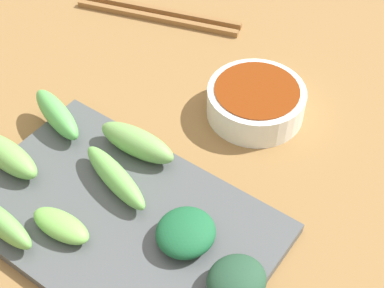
{
  "coord_description": "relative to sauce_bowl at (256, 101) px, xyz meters",
  "views": [
    {
      "loc": [
        0.28,
        0.24,
        0.48
      ],
      "look_at": [
        -0.04,
        0.01,
        0.05
      ],
      "focal_mm": 53.45,
      "sensor_mm": 36.0,
      "label": 1
    }
  ],
  "objects": [
    {
      "name": "tabletop",
      "position": [
        0.14,
        -0.03,
        -0.03
      ],
      "size": [
        2.1,
        2.1,
        0.02
      ],
      "primitive_type": "cube",
      "color": "olive",
      "rests_on": "ground"
    },
    {
      "name": "sauce_bowl",
      "position": [
        0.0,
        0.0,
        0.0
      ],
      "size": [
        0.11,
        0.11,
        0.04
      ],
      "color": "white",
      "rests_on": "tabletop"
    },
    {
      "name": "serving_plate",
      "position": [
        0.21,
        -0.03,
        -0.01
      ],
      "size": [
        0.19,
        0.3,
        0.01
      ],
      "primitive_type": "cube",
      "color": "#4B4F51",
      "rests_on": "tabletop"
    },
    {
      "name": "broccoli_leafy_0",
      "position": [
        0.19,
        0.04,
        0.0
      ],
      "size": [
        0.06,
        0.06,
        0.02
      ],
      "primitive_type": "ellipsoid",
      "rotation": [
        0.0,
        0.0,
        -0.07
      ],
      "color": "#1A5D34",
      "rests_on": "serving_plate"
    },
    {
      "name": "broccoli_stalk_1",
      "position": [
        0.28,
        -0.1,
        0.01
      ],
      "size": [
        0.03,
        0.08,
        0.03
      ],
      "primitive_type": "ellipsoid",
      "rotation": [
        0.0,
        0.0,
        -0.07
      ],
      "color": "#6FB553",
      "rests_on": "serving_plate"
    },
    {
      "name": "broccoli_stalk_2",
      "position": [
        0.13,
        -0.06,
        0.01
      ],
      "size": [
        0.04,
        0.09,
        0.03
      ],
      "primitive_type": "ellipsoid",
      "rotation": [
        0.0,
        0.0,
        0.07
      ],
      "color": "#75AB57",
      "rests_on": "serving_plate"
    },
    {
      "name": "broccoli_stalk_3",
      "position": [
        0.22,
        -0.16,
        0.01
      ],
      "size": [
        0.03,
        0.09,
        0.03
      ],
      "primitive_type": "ellipsoid",
      "rotation": [
        0.0,
        0.0,
        -0.06
      ],
      "color": "#76B355",
      "rests_on": "serving_plate"
    },
    {
      "name": "broccoli_stalk_4",
      "position": [
        0.15,
        -0.16,
        0.01
      ],
      "size": [
        0.05,
        0.09,
        0.03
      ],
      "primitive_type": "ellipsoid",
      "rotation": [
        0.0,
        0.0,
        -0.32
      ],
      "color": "#5DB658",
      "rests_on": "serving_plate"
    },
    {
      "name": "broccoli_stalk_5",
      "position": [
        0.25,
        -0.06,
        0.0
      ],
      "size": [
        0.03,
        0.06,
        0.02
      ],
      "primitive_type": "ellipsoid",
      "rotation": [
        0.0,
        0.0,
        0.08
      ],
      "color": "#77BB52",
      "rests_on": "serving_plate"
    },
    {
      "name": "broccoli_leafy_6",
      "position": [
        0.21,
        0.11,
        0.01
      ],
      "size": [
        0.07,
        0.06,
        0.03
      ],
      "primitive_type": "ellipsoid",
      "rotation": [
        0.0,
        0.0,
        -0.32
      ],
      "color": "#224630",
      "rests_on": "serving_plate"
    },
    {
      "name": "broccoli_stalk_7",
      "position": [
        0.18,
        -0.05,
        0.01
      ],
      "size": [
        0.05,
        0.1,
        0.03
      ],
      "primitive_type": "ellipsoid",
      "rotation": [
        0.0,
        0.0,
        -0.28
      ],
      "color": "#70BB56",
      "rests_on": "serving_plate"
    },
    {
      "name": "chopsticks",
      "position": [
        -0.08,
        -0.21,
        -0.02
      ],
      "size": [
        0.09,
        0.23,
        0.01
      ],
      "rotation": [
        0.0,
        0.0,
        0.31
      ],
      "color": "olive",
      "rests_on": "tabletop"
    }
  ]
}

